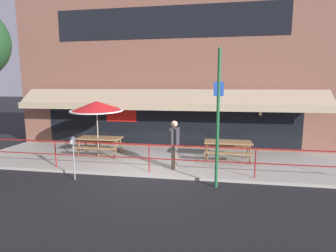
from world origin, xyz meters
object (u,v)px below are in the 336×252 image
(pedestrian_walking, at_px, (174,142))
(street_sign_pole, at_px, (218,118))
(picnic_table_centre, at_px, (228,145))
(patio_umbrella_left, at_px, (97,106))
(picnic_table_left, at_px, (100,141))
(parking_meter_near, at_px, (73,145))

(pedestrian_walking, xyz_separation_m, street_sign_pole, (1.44, -1.28, 1.02))
(picnic_table_centre, relative_size, patio_umbrella_left, 0.76)
(picnic_table_centre, bearing_deg, street_sign_pole, -100.39)
(picnic_table_left, relative_size, patio_umbrella_left, 0.76)
(pedestrian_walking, relative_size, street_sign_pole, 0.42)
(picnic_table_left, xyz_separation_m, street_sign_pole, (4.78, -2.56, 1.37))
(street_sign_pole, bearing_deg, picnic_table_left, 151.83)
(picnic_table_centre, distance_m, pedestrian_walking, 2.37)
(patio_umbrella_left, xyz_separation_m, street_sign_pole, (4.78, -2.39, -0.10))
(picnic_table_left, bearing_deg, parking_meter_near, -83.69)
(parking_meter_near, bearing_deg, patio_umbrella_left, 96.75)
(pedestrian_walking, xyz_separation_m, parking_meter_near, (-3.05, -1.38, 0.09))
(parking_meter_near, relative_size, street_sign_pole, 0.35)
(parking_meter_near, bearing_deg, street_sign_pole, 1.29)
(pedestrian_walking, distance_m, parking_meter_near, 3.35)
(picnic_table_left, relative_size, street_sign_pole, 0.44)
(picnic_table_centre, xyz_separation_m, parking_meter_near, (-4.97, -2.72, 0.44))
(parking_meter_near, xyz_separation_m, street_sign_pole, (4.49, 0.10, 0.93))
(parking_meter_near, bearing_deg, picnic_table_left, 96.31)
(picnic_table_centre, xyz_separation_m, patio_umbrella_left, (-5.26, -0.23, 1.47))
(picnic_table_centre, bearing_deg, picnic_table_left, -179.37)
(parking_meter_near, bearing_deg, pedestrian_walking, 24.28)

